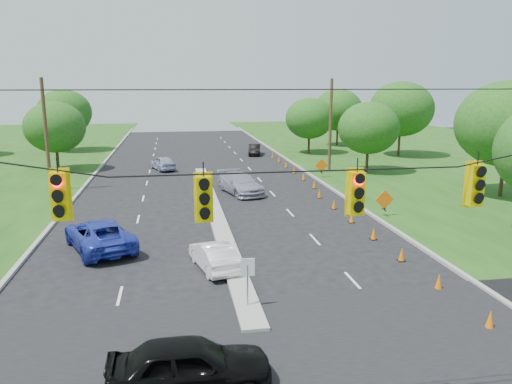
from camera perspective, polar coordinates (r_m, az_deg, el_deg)
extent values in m
cube|color=gray|center=(43.19, -19.26, 0.22)|extent=(0.25, 110.00, 0.16)
cube|color=gray|center=(44.41, 7.35, 1.13)|extent=(0.25, 110.00, 0.16)
cube|color=gray|center=(33.87, -4.74, -2.32)|extent=(1.00, 34.00, 0.18)
cylinder|color=gray|center=(19.43, -0.97, -10.81)|extent=(0.06, 0.06, 1.80)
cube|color=white|center=(19.13, -0.98, -8.60)|extent=(0.55, 0.04, 0.70)
cylinder|color=black|center=(11.10, 4.31, 4.37)|extent=(24.00, 0.04, 0.04)
cube|color=#FFE100|center=(11.18, -21.52, -0.45)|extent=(0.34, 0.24, 1.00)
cube|color=#FFE100|center=(10.98, -5.96, -0.80)|extent=(0.34, 0.24, 1.00)
cube|color=#FFE100|center=(11.71, 11.38, -0.15)|extent=(0.34, 0.24, 1.00)
cube|color=#FFE100|center=(13.06, 23.80, 0.71)|extent=(0.34, 0.24, 1.00)
cylinder|color=#422D1C|center=(43.02, -22.85, 5.98)|extent=(0.28, 0.28, 9.00)
cylinder|color=#422D1C|center=(49.23, 8.50, 7.48)|extent=(0.28, 0.28, 9.00)
cone|color=orange|center=(20.01, 25.19, -13.06)|extent=(0.32, 0.32, 0.70)
cone|color=orange|center=(22.70, 20.17, -9.60)|extent=(0.32, 0.32, 0.70)
cone|color=orange|center=(25.59, 16.32, -6.84)|extent=(0.32, 0.32, 0.70)
cone|color=orange|center=(28.62, 13.30, -4.64)|extent=(0.32, 0.32, 0.70)
cone|color=orange|center=(31.74, 10.88, -2.85)|extent=(0.32, 0.32, 0.70)
cone|color=orange|center=(34.93, 8.91, -1.38)|extent=(0.32, 0.32, 0.70)
cone|color=orange|center=(38.18, 7.27, -0.16)|extent=(0.32, 0.32, 0.70)
cone|color=orange|center=(41.63, 6.68, 0.89)|extent=(0.32, 0.32, 0.70)
cone|color=orange|center=(44.94, 5.45, 1.77)|extent=(0.32, 0.32, 0.70)
cone|color=orange|center=(48.28, 4.39, 2.52)|extent=(0.32, 0.32, 0.70)
cone|color=orange|center=(51.64, 3.46, 3.17)|extent=(0.32, 0.32, 0.70)
cone|color=orange|center=(55.01, 2.64, 3.75)|extent=(0.32, 0.32, 0.70)
cone|color=orange|center=(58.40, 1.92, 4.25)|extent=(0.32, 0.32, 0.70)
cube|color=black|center=(33.54, 14.42, -1.85)|extent=(0.06, 0.58, 0.26)
cube|color=black|center=(33.54, 14.42, -1.85)|extent=(0.06, 0.58, 0.26)
cube|color=orange|center=(33.40, 14.48, -0.85)|extent=(1.27, 0.05, 1.27)
cube|color=black|center=(46.39, 7.49, 2.30)|extent=(0.06, 0.58, 0.26)
cube|color=black|center=(46.39, 7.49, 2.30)|extent=(0.06, 0.58, 0.26)
cube|color=orange|center=(46.29, 7.51, 3.03)|extent=(1.27, 0.05, 1.27)
cylinder|color=black|center=(53.41, -21.74, 3.61)|extent=(0.28, 0.28, 2.52)
ellipsoid|color=#194C14|center=(53.08, -22.00, 6.90)|extent=(5.88, 5.88, 5.04)
cylinder|color=black|center=(68.37, -20.82, 5.56)|extent=(0.28, 0.28, 2.88)
ellipsoid|color=#194C14|center=(68.10, -21.05, 8.50)|extent=(6.72, 6.72, 5.76)
cylinder|color=black|center=(42.29, 26.31, 1.62)|extent=(0.28, 0.28, 3.24)
ellipsoid|color=#194C14|center=(41.83, 26.82, 6.96)|extent=(7.56, 7.56, 6.48)
cylinder|color=black|center=(49.86, 12.58, 3.63)|extent=(0.28, 0.28, 2.52)
ellipsoid|color=#194C14|center=(49.51, 12.74, 7.16)|extent=(5.88, 5.88, 5.04)
cylinder|color=black|center=(62.10, 16.03, 5.44)|extent=(0.28, 0.28, 3.24)
ellipsoid|color=#194C14|center=(61.79, 16.25, 9.09)|extent=(7.56, 7.56, 6.48)
cylinder|color=black|center=(70.77, 9.26, 6.40)|extent=(0.28, 0.28, 2.88)
ellipsoid|color=#194C14|center=(70.50, 9.36, 9.25)|extent=(6.72, 6.72, 5.76)
cylinder|color=black|center=(62.38, 6.06, 5.55)|extent=(0.28, 0.28, 2.52)
ellipsoid|color=#194C14|center=(62.09, 6.12, 8.37)|extent=(5.88, 5.88, 5.04)
imported|color=black|center=(14.93, -7.58, -19.02)|extent=(4.67, 1.95, 1.58)
imported|color=white|center=(23.59, -4.88, -7.26)|extent=(2.23, 4.13, 1.29)
imported|color=#2533AB|center=(27.37, -17.48, -4.67)|extent=(4.64, 6.35, 1.61)
imported|color=#9996AB|center=(39.38, -1.80, 0.99)|extent=(3.62, 5.94, 1.61)
imported|color=#9FA5C4|center=(51.03, -10.59, 3.28)|extent=(2.91, 4.44, 1.41)
imported|color=black|center=(60.87, -0.18, 4.87)|extent=(2.04, 4.15, 1.31)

